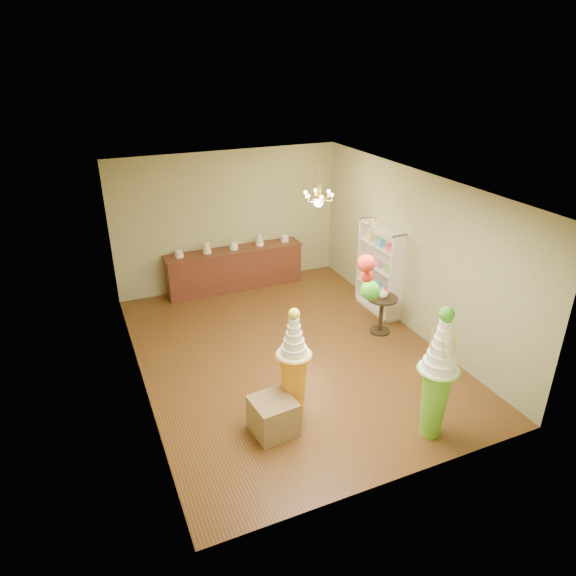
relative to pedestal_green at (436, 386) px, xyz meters
name	(u,v)px	position (x,y,z in m)	size (l,w,h in m)	color
floor	(288,352)	(-0.98, 2.71, -0.79)	(6.50, 6.50, 0.00)	#573617
ceiling	(288,185)	(-0.98, 2.71, 2.21)	(6.50, 6.50, 0.00)	white
wall_back	(229,220)	(-0.98, 5.96, 0.71)	(5.00, 0.04, 3.00)	tan
wall_front	(404,381)	(-0.98, -0.54, 0.71)	(5.00, 0.04, 3.00)	tan
wall_left	(133,302)	(-3.48, 2.71, 0.71)	(0.04, 6.50, 3.00)	tan
wall_right	(414,253)	(1.52, 2.71, 0.71)	(0.04, 6.50, 3.00)	tan
pedestal_green	(436,386)	(0.00, 0.00, 0.00)	(0.68, 0.68, 1.98)	#6FCA2C
pedestal_orange	(294,377)	(-1.59, 1.11, -0.11)	(0.54, 0.54, 1.77)	orange
burlap_riser	(273,416)	(-1.99, 0.92, -0.53)	(0.57, 0.57, 0.52)	olive
sideboard	(235,268)	(-0.98, 5.68, -0.31)	(3.04, 0.54, 1.16)	#56291B
shelving_unit	(380,269)	(1.36, 3.51, 0.11)	(0.33, 1.20, 1.80)	silver
round_table	(381,310)	(0.91, 2.70, -0.32)	(0.64, 0.64, 0.73)	black
vase	(383,292)	(0.91, 2.70, 0.04)	(0.19, 0.19, 0.20)	silver
pom_red_left	(366,263)	(-0.85, 0.60, 1.69)	(0.23, 0.23, 0.63)	#433D30
pom_green_mid	(370,290)	(-0.64, 0.78, 1.20)	(0.26, 0.26, 1.14)	#433D30
pom_red_right	(367,276)	(-0.80, 0.64, 1.50)	(0.17, 0.17, 0.80)	#433D30
chandelier	(318,200)	(0.23, 4.06, 1.51)	(0.74, 0.74, 0.85)	#EED354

